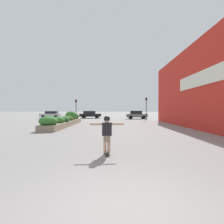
% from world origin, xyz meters
% --- Properties ---
extents(ground_plane, '(300.00, 300.00, 0.00)m').
position_xyz_m(ground_plane, '(0.00, 0.00, 0.00)').
color(ground_plane, gray).
extents(building_wall_right, '(0.67, 34.88, 7.75)m').
position_xyz_m(building_wall_right, '(7.38, 10.27, 3.88)').
color(building_wall_right, red).
rests_on(building_wall_right, ground_plane).
extents(planter_box, '(1.62, 13.16, 1.54)m').
position_xyz_m(planter_box, '(-5.30, 18.24, 0.53)').
color(planter_box, gray).
rests_on(planter_box, ground_plane).
extents(skateboard, '(0.25, 0.78, 0.09)m').
position_xyz_m(skateboard, '(-0.37, 4.31, 0.07)').
color(skateboard, black).
rests_on(skateboard, ground_plane).
extents(skateboarder, '(1.34, 0.24, 1.43)m').
position_xyz_m(skateboarder, '(-0.37, 4.31, 0.95)').
color(skateboarder, tan).
rests_on(skateboarder, skateboard).
extents(car_leftmost, '(4.24, 2.03, 1.46)m').
position_xyz_m(car_leftmost, '(-4.56, 36.73, 0.78)').
color(car_leftmost, black).
rests_on(car_leftmost, ground_plane).
extents(car_center_left, '(3.81, 1.95, 1.52)m').
position_xyz_m(car_center_left, '(4.39, 33.65, 0.79)').
color(car_center_left, slate).
rests_on(car_center_left, ground_plane).
extents(car_center_right, '(4.09, 1.87, 1.56)m').
position_xyz_m(car_center_right, '(13.86, 32.75, 0.82)').
color(car_center_right, black).
rests_on(car_center_right, ground_plane).
extents(car_rightmost, '(4.11, 1.95, 1.42)m').
position_xyz_m(car_rightmost, '(-12.53, 36.91, 0.75)').
color(car_rightmost, '#BCBCC1').
rests_on(car_rightmost, ground_plane).
extents(traffic_light_left, '(0.28, 0.30, 3.40)m').
position_xyz_m(traffic_light_left, '(-6.11, 29.44, 2.33)').
color(traffic_light_left, black).
rests_on(traffic_light_left, ground_plane).
extents(traffic_light_right, '(0.28, 0.30, 3.73)m').
position_xyz_m(traffic_light_right, '(5.45, 29.25, 2.52)').
color(traffic_light_right, black).
rests_on(traffic_light_right, ground_plane).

